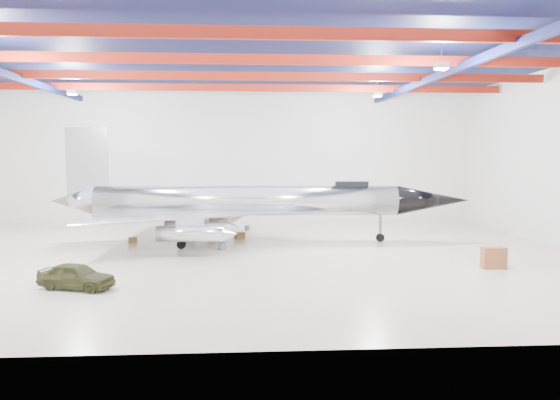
{
  "coord_description": "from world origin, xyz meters",
  "views": [
    {
      "loc": [
        1.16,
        -30.49,
        5.81
      ],
      "look_at": [
        3.21,
        2.0,
        2.96
      ],
      "focal_mm": 35.0,
      "sensor_mm": 36.0,
      "label": 1
    }
  ],
  "objects": [
    {
      "name": "jet_aircraft",
      "position": [
        1.17,
        4.59,
        2.42
      ],
      "size": [
        27.09,
        16.08,
        7.39
      ],
      "rotation": [
        0.0,
        0.0,
        -0.04
      ],
      "color": "silver",
      "rests_on": "floor"
    },
    {
      "name": "engine_drum",
      "position": [
        -0.3,
        1.91,
        0.21
      ],
      "size": [
        0.52,
        0.52,
        0.42
      ],
      "primitive_type": "cylinder",
      "rotation": [
        0.0,
        0.0,
        0.12
      ],
      "color": "#59595B",
      "rests_on": "floor"
    },
    {
      "name": "crate_ply",
      "position": [
        -6.12,
        4.74,
        0.18
      ],
      "size": [
        0.56,
        0.46,
        0.36
      ],
      "primitive_type": "cube",
      "rotation": [
        0.0,
        0.0,
        0.1
      ],
      "color": "olive",
      "rests_on": "floor"
    },
    {
      "name": "jeep",
      "position": [
        -6.07,
        -7.13,
        0.56
      ],
      "size": [
        3.55,
        2.29,
        1.12
      ],
      "primitive_type": "imported",
      "rotation": [
        0.0,
        0.0,
        1.25
      ],
      "color": "#37381C",
      "rests_on": "floor"
    },
    {
      "name": "oil_barrel",
      "position": [
        -2.64,
        6.78,
        0.18
      ],
      "size": [
        0.54,
        0.45,
        0.35
      ],
      "primitive_type": "cube",
      "rotation": [
        0.0,
        0.0,
        -0.1
      ],
      "color": "olive",
      "rests_on": "floor"
    },
    {
      "name": "ceiling_structure",
      "position": [
        0.0,
        0.0,
        10.32
      ],
      "size": [
        39.5,
        29.5,
        1.08
      ],
      "color": "maroon",
      "rests_on": "ceiling"
    },
    {
      "name": "desk",
      "position": [
        13.54,
        -4.31,
        0.54
      ],
      "size": [
        1.19,
        0.63,
        1.07
      ],
      "primitive_type": "cube",
      "rotation": [
        0.0,
        0.0,
        -0.04
      ],
      "color": "brown",
      "rests_on": "floor"
    },
    {
      "name": "parts_bin",
      "position": [
        0.74,
        6.03,
        0.22
      ],
      "size": [
        0.76,
        0.7,
        0.43
      ],
      "primitive_type": "cube",
      "rotation": [
        0.0,
        0.0,
        0.42
      ],
      "color": "olive",
      "rests_on": "floor"
    },
    {
      "name": "spares_box",
      "position": [
        1.27,
        10.01,
        0.19
      ],
      "size": [
        0.48,
        0.48,
        0.37
      ],
      "primitive_type": "cylinder",
      "rotation": [
        0.0,
        0.0,
        -0.18
      ],
      "color": "#59595B",
      "rests_on": "floor"
    },
    {
      "name": "wall_back",
      "position": [
        0.0,
        15.0,
        5.5
      ],
      "size": [
        40.0,
        0.0,
        40.0
      ],
      "primitive_type": "plane",
      "rotation": [
        1.57,
        0.0,
        0.0
      ],
      "color": "silver",
      "rests_on": "floor"
    },
    {
      "name": "toolbox_red",
      "position": [
        -1.14,
        6.34,
        0.17
      ],
      "size": [
        0.58,
        0.52,
        0.35
      ],
      "primitive_type": "cube",
      "rotation": [
        0.0,
        0.0,
        -0.28
      ],
      "color": "#A81C10",
      "rests_on": "floor"
    },
    {
      "name": "ceiling",
      "position": [
        0.0,
        0.0,
        11.0
      ],
      "size": [
        40.0,
        40.0,
        0.0
      ],
      "primitive_type": "plane",
      "rotation": [
        3.14,
        0.0,
        0.0
      ],
      "color": "#0A0F38",
      "rests_on": "wall_back"
    },
    {
      "name": "floor",
      "position": [
        0.0,
        0.0,
        0.0
      ],
      "size": [
        40.0,
        40.0,
        0.0
      ],
      "primitive_type": "plane",
      "color": "beige",
      "rests_on": "ground"
    }
  ]
}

